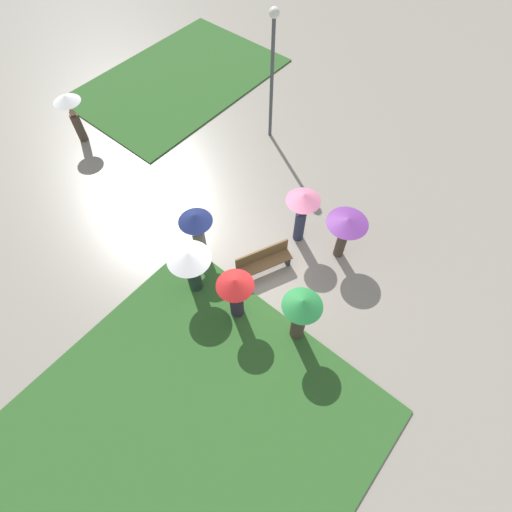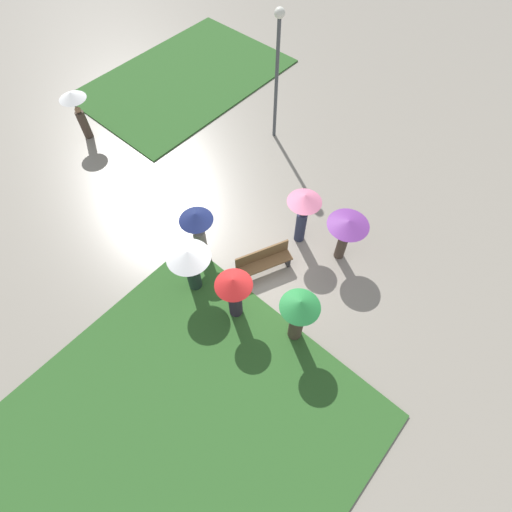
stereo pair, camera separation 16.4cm
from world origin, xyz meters
name	(u,v)px [view 2 (the right image)]	position (x,y,z in m)	size (l,w,h in m)	color
ground_plane	(266,274)	(0.00, 0.00, 0.00)	(90.00, 90.00, 0.00)	gray
lawn_patch_near	(168,448)	(-5.13, -1.34, 0.03)	(8.72, 7.78, 0.06)	#2D5B26
lawn_patch_far	(185,78)	(5.09, 8.93, 0.03)	(8.46, 5.67, 0.06)	#2D5B26
park_bench	(264,261)	(0.07, 0.18, 0.47)	(1.68, 1.07, 0.90)	brown
lamp_post	(277,62)	(4.87, 3.78, 2.93)	(0.32, 0.32, 4.59)	#474C51
crowd_person_green	(299,313)	(-0.96, -1.81, 1.39)	(1.00, 1.00, 2.01)	#47382D
crowd_person_purple	(347,229)	(1.96, -1.24, 1.34)	(1.18, 1.18, 1.73)	#47382D
crowd_person_white	(190,261)	(-1.66, 1.29, 1.36)	(1.19, 1.19, 1.82)	#1E3328
crowd_person_pink	(303,208)	(1.67, 0.08, 1.49)	(0.99, 0.99, 2.04)	#282D47
crowd_person_navy	(197,226)	(-0.69, 2.02, 1.28)	(0.96, 0.96, 1.84)	slate
crowd_person_red	(234,290)	(-1.51, -0.17, 1.30)	(0.97, 0.97, 1.87)	#2D2333
lone_walker_far_path	(76,106)	(0.17, 9.02, 1.35)	(0.94, 0.94, 1.89)	#47382D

